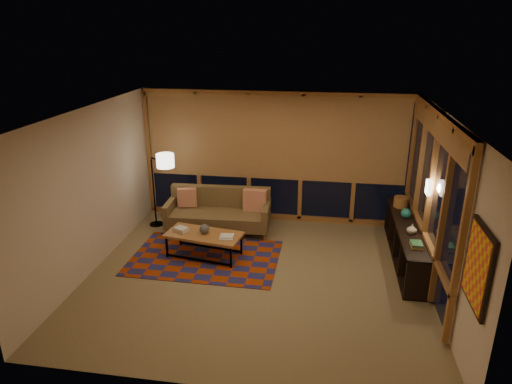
# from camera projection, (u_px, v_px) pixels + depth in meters

# --- Properties ---
(floor) EXTENTS (5.50, 5.00, 0.01)m
(floor) POSITION_uv_depth(u_px,v_px,m) (256.00, 276.00, 7.53)
(floor) COLOR tan
(floor) RESTS_ON ground
(ceiling) EXTENTS (5.50, 5.00, 0.01)m
(ceiling) POSITION_uv_depth(u_px,v_px,m) (256.00, 113.00, 6.60)
(ceiling) COLOR white
(ceiling) RESTS_ON walls
(walls) EXTENTS (5.51, 5.01, 2.70)m
(walls) POSITION_uv_depth(u_px,v_px,m) (256.00, 200.00, 7.06)
(walls) COLOR beige
(walls) RESTS_ON floor
(window_wall_back) EXTENTS (5.30, 0.16, 2.60)m
(window_wall_back) POSITION_uv_depth(u_px,v_px,m) (275.00, 158.00, 9.31)
(window_wall_back) COLOR #A66F36
(window_wall_back) RESTS_ON walls
(window_wall_right) EXTENTS (0.16, 3.70, 2.60)m
(window_wall_right) POSITION_uv_depth(u_px,v_px,m) (429.00, 196.00, 7.22)
(window_wall_right) COLOR #A66F36
(window_wall_right) RESTS_ON walls
(wall_art) EXTENTS (0.06, 0.74, 0.94)m
(wall_art) POSITION_uv_depth(u_px,v_px,m) (477.00, 267.00, 4.91)
(wall_art) COLOR #EB4325
(wall_art) RESTS_ON walls
(wall_sconce) EXTENTS (0.12, 0.18, 0.22)m
(wall_sconce) POSITION_uv_depth(u_px,v_px,m) (429.00, 187.00, 7.02)
(wall_sconce) COLOR white
(wall_sconce) RESTS_ON walls
(sofa) EXTENTS (2.06, 0.91, 0.83)m
(sofa) POSITION_uv_depth(u_px,v_px,m) (218.00, 212.00, 9.06)
(sofa) COLOR brown
(sofa) RESTS_ON floor
(pillow_left) EXTENTS (0.40, 0.20, 0.38)m
(pillow_left) POSITION_uv_depth(u_px,v_px,m) (187.00, 198.00, 9.21)
(pillow_left) COLOR #D03300
(pillow_left) RESTS_ON sofa
(pillow_right) EXTENTS (0.47, 0.18, 0.46)m
(pillow_right) POSITION_uv_depth(u_px,v_px,m) (255.00, 200.00, 9.03)
(pillow_right) COLOR #D03300
(pillow_right) RESTS_ON sofa
(area_rug) EXTENTS (2.60, 1.75, 0.01)m
(area_rug) POSITION_uv_depth(u_px,v_px,m) (205.00, 258.00, 8.12)
(area_rug) COLOR #923009
(area_rug) RESTS_ON floor
(coffee_table) EXTENTS (1.41, 0.82, 0.44)m
(coffee_table) POSITION_uv_depth(u_px,v_px,m) (204.00, 245.00, 8.12)
(coffee_table) COLOR #A66F36
(coffee_table) RESTS_ON floor
(book_stack_a) EXTENTS (0.30, 0.28, 0.07)m
(book_stack_a) POSITION_uv_depth(u_px,v_px,m) (181.00, 229.00, 8.13)
(book_stack_a) COLOR silver
(book_stack_a) RESTS_ON coffee_table
(book_stack_b) EXTENTS (0.26, 0.22, 0.05)m
(book_stack_b) POSITION_uv_depth(u_px,v_px,m) (227.00, 237.00, 7.86)
(book_stack_b) COLOR silver
(book_stack_b) RESTS_ON coffee_table
(ceramic_pot) EXTENTS (0.17, 0.17, 0.17)m
(ceramic_pot) POSITION_uv_depth(u_px,v_px,m) (204.00, 229.00, 8.03)
(ceramic_pot) COLOR black
(ceramic_pot) RESTS_ON coffee_table
(floor_lamp) EXTENTS (0.61, 0.51, 1.58)m
(floor_lamp) POSITION_uv_depth(u_px,v_px,m) (154.00, 189.00, 9.22)
(floor_lamp) COLOR black
(floor_lamp) RESTS_ON floor
(bookshelf) EXTENTS (0.40, 2.68, 0.67)m
(bookshelf) POSITION_uv_depth(u_px,v_px,m) (406.00, 242.00, 7.97)
(bookshelf) COLOR black
(bookshelf) RESTS_ON floor
(basket) EXTENTS (0.27, 0.27, 0.19)m
(basket) POSITION_uv_depth(u_px,v_px,m) (401.00, 202.00, 8.59)
(basket) COLOR brown
(basket) RESTS_ON bookshelf
(teal_bowl) EXTENTS (0.20, 0.20, 0.17)m
(teal_bowl) POSITION_uv_depth(u_px,v_px,m) (406.00, 213.00, 8.10)
(teal_bowl) COLOR #1F796F
(teal_bowl) RESTS_ON bookshelf
(vase) EXTENTS (0.18, 0.18, 0.17)m
(vase) POSITION_uv_depth(u_px,v_px,m) (412.00, 229.00, 7.48)
(vase) COLOR tan
(vase) RESTS_ON bookshelf
(shelf_book_stack) EXTENTS (0.19, 0.25, 0.07)m
(shelf_book_stack) POSITION_uv_depth(u_px,v_px,m) (416.00, 245.00, 7.05)
(shelf_book_stack) COLOR silver
(shelf_book_stack) RESTS_ON bookshelf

